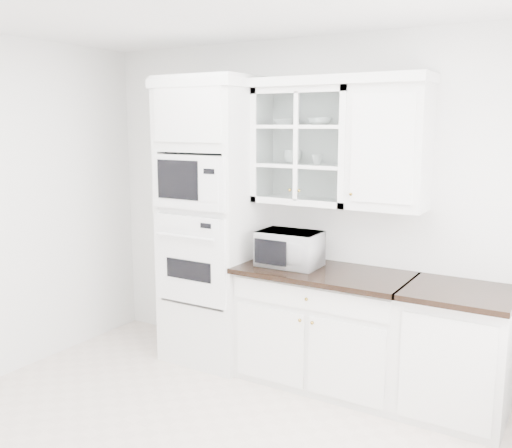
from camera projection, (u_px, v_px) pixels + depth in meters
The scene contains 12 objects.
room_shell at pixel (218, 164), 3.50m from camera, with size 4.00×3.50×2.70m.
oven_column at pixel (213, 222), 4.82m from camera, with size 0.76×0.68×2.40m.
base_cabinet_run at pixel (324, 326), 4.45m from camera, with size 1.32×0.67×0.92m.
extra_base_cabinet at pixel (456, 352), 3.94m from camera, with size 0.72×0.67×0.92m.
upper_cabinet_glass at pixel (306, 146), 4.45m from camera, with size 0.80×0.33×0.90m.
upper_cabinet_solid at pixel (390, 148), 4.10m from camera, with size 0.55×0.33×0.90m, color white.
crown_molding at pixel (293, 83), 4.40m from camera, with size 2.14×0.38×0.07m, color white.
countertop_microwave at pixel (290, 248), 4.47m from camera, with size 0.47×0.39×0.28m, color white.
bowl_a at pixel (286, 122), 4.49m from camera, with size 0.21×0.21×0.05m, color white.
bowl_b at pixel (320, 121), 4.36m from camera, with size 0.18×0.18×0.06m, color white.
cup_a at pixel (293, 156), 4.54m from camera, with size 0.14×0.14×0.11m, color white.
cup_b at pixel (317, 159), 4.42m from camera, with size 0.09×0.09×0.08m, color white.
Camera 1 is at (2.02, -2.46, 2.02)m, focal length 40.00 mm.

